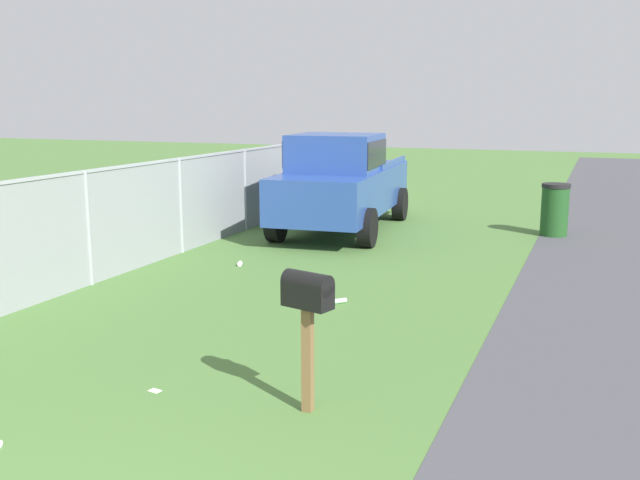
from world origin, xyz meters
TOP-DOWN VIEW (x-y plane):
  - mailbox at (3.63, -0.54)m, footprint 0.31×0.49m
  - pickup_truck at (12.27, 2.28)m, footprint 5.22×2.45m
  - trash_bin at (13.43, -2.00)m, footprint 0.58×0.58m
  - fence_section at (10.40, 4.27)m, footprint 17.86×0.07m
  - litter_cup_by_mailbox at (8.54, 2.75)m, footprint 0.12×0.11m
  - litter_bottle_midfield_a at (7.01, 0.40)m, footprint 0.21×0.20m
  - litter_wrapper_near_hydrant at (3.50, 1.01)m, footprint 0.11×0.13m

SIDE VIEW (x-z plane):
  - litter_wrapper_near_hydrant at x=3.50m, z-range 0.00..0.01m
  - litter_bottle_midfield_a at x=7.01m, z-range 0.00..0.07m
  - litter_cup_by_mailbox at x=8.54m, z-range 0.00..0.08m
  - trash_bin at x=13.43m, z-range 0.00..1.09m
  - fence_section at x=10.40m, z-range 0.07..1.82m
  - mailbox at x=3.63m, z-range 0.38..1.67m
  - pickup_truck at x=12.27m, z-range 0.06..2.15m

